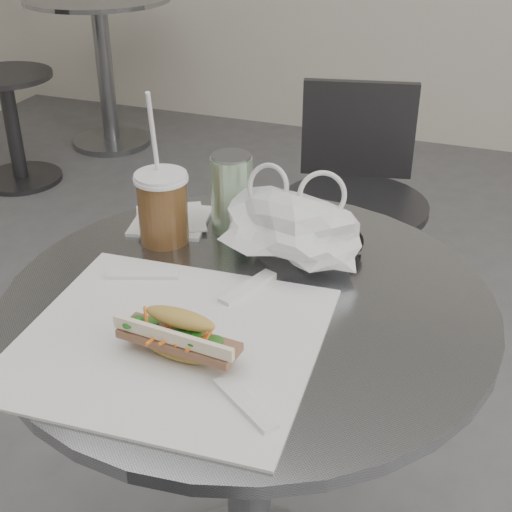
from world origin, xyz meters
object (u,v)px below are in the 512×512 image
(chair_far, at_px, (351,242))
(iced_coffee, at_px, (163,206))
(sunglasses, at_px, (332,242))
(bg_chair, at_px, (1,109))
(banh_mi, at_px, (180,336))
(drink_can, at_px, (232,193))
(cafe_table, at_px, (249,429))
(bg_table, at_px, (103,54))

(chair_far, distance_m, iced_coffee, 0.95)
(sunglasses, bearing_deg, bg_chair, 134.64)
(banh_mi, relative_size, drink_can, 1.51)
(bg_chair, height_order, sunglasses, same)
(chair_far, bearing_deg, bg_chair, -33.04)
(cafe_table, relative_size, banh_mi, 3.56)
(cafe_table, relative_size, bg_chair, 0.97)
(banh_mi, bearing_deg, sunglasses, 77.64)
(banh_mi, bearing_deg, chair_far, 95.85)
(drink_can, bearing_deg, sunglasses, -5.91)
(sunglasses, distance_m, drink_can, 0.20)
(bg_table, xyz_separation_m, banh_mi, (1.57, -2.38, 0.31))
(bg_chair, bearing_deg, sunglasses, -26.81)
(bg_table, bearing_deg, drink_can, -53.23)
(cafe_table, bearing_deg, banh_mi, -99.71)
(bg_chair, distance_m, iced_coffee, 2.19)
(cafe_table, height_order, iced_coffee, iced_coffee)
(cafe_table, xyz_separation_m, bg_chair, (-1.76, 1.59, -0.11))
(cafe_table, relative_size, chair_far, 0.98)
(cafe_table, distance_m, bg_chair, 2.38)
(bg_table, height_order, bg_chair, bg_chair)
(iced_coffee, xyz_separation_m, sunglasses, (0.29, 0.06, -0.05))
(chair_far, bearing_deg, bg_table, -51.20)
(bg_chair, relative_size, drink_can, 5.55)
(sunglasses, bearing_deg, cafe_table, -122.86)
(banh_mi, height_order, drink_can, drink_can)
(bg_chair, bearing_deg, iced_coffee, -32.80)
(cafe_table, relative_size, sunglasses, 7.08)
(cafe_table, xyz_separation_m, iced_coffee, (-0.20, 0.12, 0.34))
(chair_far, xyz_separation_m, drink_can, (-0.07, -0.73, 0.46))
(chair_far, height_order, iced_coffee, iced_coffee)
(chair_far, relative_size, banh_mi, 3.64)
(bg_table, xyz_separation_m, iced_coffee, (1.40, -2.08, 0.34))
(banh_mi, bearing_deg, bg_table, 128.82)
(drink_can, bearing_deg, cafe_table, -62.09)
(bg_chair, bearing_deg, cafe_table, -31.55)
(bg_table, relative_size, iced_coffee, 2.73)
(bg_table, relative_size, banh_mi, 3.46)
(cafe_table, xyz_separation_m, banh_mi, (-0.03, -0.18, 0.31))
(cafe_table, relative_size, drink_can, 5.36)
(bg_table, distance_m, chair_far, 2.01)
(banh_mi, relative_size, iced_coffee, 0.79)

